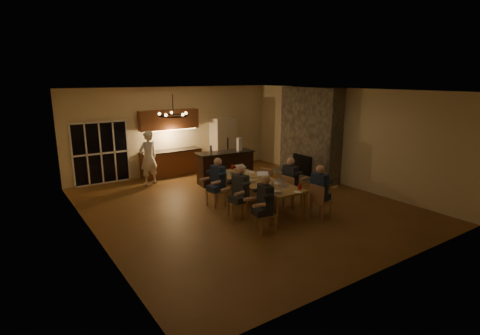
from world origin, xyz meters
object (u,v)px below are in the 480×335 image
at_px(standing_person, 148,158).
at_px(laptop_a, 274,187).
at_px(chair_left_near, 266,213).
at_px(can_cola, 224,169).
at_px(laptop_c, 249,177).
at_px(plate_near, 279,184).
at_px(laptop_b, 284,182).
at_px(mug_front, 264,182).
at_px(laptop_e, 230,169).
at_px(plate_left, 266,190).
at_px(redcup_near, 300,187).
at_px(bar_bottle, 211,149).
at_px(laptop_f, 242,167).
at_px(can_silver, 272,183).
at_px(laptop_d, 263,175).
at_px(person_right_near, 319,191).
at_px(person_right_mid, 290,182).
at_px(mug_mid, 249,174).
at_px(person_left_far, 218,182).
at_px(chandelier, 173,116).
at_px(person_left_mid, 240,192).
at_px(chair_left_mid, 237,201).
at_px(chair_left_far, 216,191).
at_px(bar_island, 225,167).
at_px(redcup_far, 232,167).
at_px(refrigerator, 223,143).
at_px(chair_right_mid, 293,191).
at_px(chair_right_near, 322,201).
at_px(plate_far, 250,172).
at_px(redcup_mid, 235,177).
at_px(dining_table, 256,193).

xyz_separation_m(standing_person, laptop_a, (1.43, -4.90, -0.05)).
relative_size(chair_left_near, can_cola, 7.42).
relative_size(laptop_c, plate_near, 1.36).
xyz_separation_m(laptop_b, mug_front, (-0.33, 0.43, -0.06)).
bearing_deg(laptop_e, plate_left, 98.64).
xyz_separation_m(redcup_near, bar_bottle, (-0.34, 3.96, 0.39)).
height_order(laptop_f, bar_bottle, bar_bottle).
bearing_deg(redcup_near, can_silver, 117.24).
xyz_separation_m(laptop_d, laptop_f, (0.03, 1.07, 0.00)).
bearing_deg(can_cola, mug_front, -86.75).
height_order(person_right_near, person_right_mid, same).
height_order(mug_mid, redcup_near, redcup_near).
bearing_deg(laptop_a, redcup_near, -167.11).
xyz_separation_m(person_left_far, bar_bottle, (0.92, 2.02, 0.51)).
bearing_deg(chandelier, can_cola, 39.92).
relative_size(person_left_mid, laptop_d, 4.31).
xyz_separation_m(chair_left_mid, bar_bottle, (0.99, 3.08, 0.76)).
xyz_separation_m(chair_left_far, mug_mid, (1.04, -0.09, 0.36)).
xyz_separation_m(bar_island, person_right_near, (0.30, -4.09, 0.15)).
bearing_deg(bar_bottle, redcup_far, -84.71).
distance_m(refrigerator, chair_left_near, 6.47).
bearing_deg(chair_left_mid, can_silver, 95.23).
distance_m(laptop_e, plate_left, 1.98).
relative_size(refrigerator, person_left_mid, 1.45).
relative_size(chair_left_mid, chair_right_mid, 1.00).
distance_m(chair_right_near, chandelier, 4.37).
distance_m(chair_left_near, person_left_far, 2.17).
bearing_deg(laptop_e, chair_left_mid, 77.69).
distance_m(chair_left_far, can_silver, 1.65).
height_order(person_left_far, redcup_near, person_left_far).
relative_size(laptop_f, bar_bottle, 1.33).
xyz_separation_m(bar_island, can_silver, (-0.49, -3.16, 0.27)).
relative_size(person_right_near, plate_left, 5.75).
bearing_deg(redcup_far, laptop_a, -99.30).
height_order(laptop_f, can_silver, laptop_f).
bearing_deg(laptop_f, laptop_b, -91.09).
height_order(redcup_far, plate_far, redcup_far).
relative_size(chair_left_mid, laptop_b, 2.78).
bearing_deg(person_right_near, chair_left_near, 80.58).
height_order(chandelier, redcup_near, chandelier).
height_order(chair_left_near, person_right_mid, person_right_mid).
bearing_deg(bar_island, chair_left_far, -122.43).
relative_size(redcup_near, redcup_far, 1.00).
relative_size(redcup_near, redcup_mid, 1.00).
height_order(mug_mid, plate_left, mug_mid).
distance_m(bar_island, mug_mid, 2.04).
xyz_separation_m(can_cola, plate_left, (-0.22, -2.34, -0.05)).
bearing_deg(plate_far, dining_table, -116.17).
height_order(chair_left_mid, redcup_mid, chair_left_mid).
relative_size(refrigerator, redcup_mid, 16.67).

